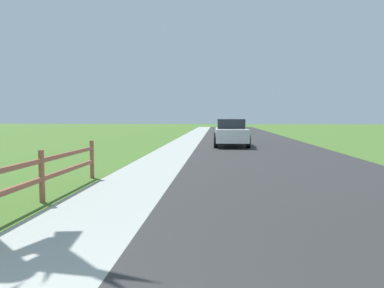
% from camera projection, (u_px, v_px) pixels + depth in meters
% --- Properties ---
extents(ground_plane, '(120.00, 120.00, 0.00)m').
position_uv_depth(ground_plane, '(201.00, 141.00, 25.54)').
color(ground_plane, '#456D29').
extents(road_asphalt, '(7.00, 66.00, 0.01)m').
position_uv_depth(road_asphalt, '(248.00, 139.00, 27.28)').
color(road_asphalt, '#2D2D2D').
rests_on(road_asphalt, ground).
extents(curb_concrete, '(6.00, 66.00, 0.01)m').
position_uv_depth(curb_concrete, '(164.00, 139.00, 27.74)').
color(curb_concrete, '#A4A9A2').
rests_on(curb_concrete, ground).
extents(grass_verge, '(5.00, 66.00, 0.00)m').
position_uv_depth(grass_verge, '(145.00, 139.00, 27.85)').
color(grass_verge, '#456D29').
rests_on(grass_verge, ground).
extents(parked_suv_white, '(2.03, 4.92, 1.58)m').
position_uv_depth(parked_suv_white, '(231.00, 132.00, 21.12)').
color(parked_suv_white, white).
rests_on(parked_suv_white, ground).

